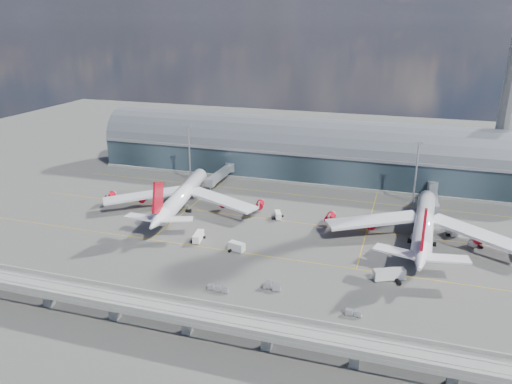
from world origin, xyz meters
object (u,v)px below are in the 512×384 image
(floodlight_mast_right, at_px, (416,171))
(service_truck_5, at_px, (278,215))
(floodlight_mast_left, at_px, (189,152))
(service_truck_2, at_px, (389,274))
(cargo_train_1, at_px, (218,289))
(service_truck_3, at_px, (476,242))
(cargo_train_2, at_px, (353,313))
(airliner_left, at_px, (181,196))
(service_truck_0, at_px, (198,237))
(airliner_right, at_px, (424,225))
(cargo_train_0, at_px, (272,286))
(service_truck_1, at_px, (237,247))
(service_truck_4, at_px, (452,231))

(floodlight_mast_right, bearing_deg, service_truck_5, -145.53)
(floodlight_mast_left, distance_m, service_truck_2, 117.59)
(service_truck_5, height_order, cargo_train_1, service_truck_5)
(service_truck_3, relative_size, cargo_train_2, 1.17)
(airliner_left, height_order, cargo_train_2, airliner_left)
(service_truck_0, xyz_separation_m, service_truck_3, (89.83, 24.70, -0.21))
(floodlight_mast_right, relative_size, airliner_right, 0.36)
(cargo_train_0, relative_size, cargo_train_2, 1.26)
(service_truck_1, xyz_separation_m, service_truck_3, (74.68, 28.32, -0.27))
(service_truck_5, distance_m, cargo_train_2, 67.44)
(service_truck_2, bearing_deg, service_truck_0, 57.42)
(cargo_train_0, xyz_separation_m, cargo_train_2, (23.44, -6.28, -0.16))
(cargo_train_0, xyz_separation_m, cargo_train_1, (-14.02, -5.50, -0.19))
(service_truck_0, bearing_deg, service_truck_5, 45.02)
(service_truck_0, xyz_separation_m, service_truck_2, (63.62, -7.73, 0.23))
(service_truck_0, bearing_deg, service_truck_1, -21.90)
(floodlight_mast_right, bearing_deg, service_truck_3, -59.96)
(floodlight_mast_left, xyz_separation_m, service_truck_1, (46.27, -64.54, -12.07))
(airliner_left, xyz_separation_m, service_truck_3, (107.67, 0.35, -4.64))
(service_truck_3, bearing_deg, service_truck_5, -139.37)
(airliner_right, height_order, cargo_train_1, airliner_right)
(floodlight_mast_right, relative_size, service_truck_4, 4.69)
(service_truck_0, distance_m, cargo_train_1, 34.32)
(service_truck_0, height_order, cargo_train_1, service_truck_0)
(floodlight_mast_left, xyz_separation_m, service_truck_5, (51.63, -33.21, -12.31))
(floodlight_mast_right, bearing_deg, cargo_train_1, -119.22)
(floodlight_mast_left, xyz_separation_m, service_truck_2, (94.73, -68.65, -11.90))
(cargo_train_2, bearing_deg, floodlight_mast_left, 43.92)
(floodlight_mast_left, distance_m, service_truck_5, 62.61)
(airliner_left, bearing_deg, floodlight_mast_right, 14.43)
(airliner_right, bearing_deg, service_truck_5, 176.71)
(service_truck_1, relative_size, cargo_train_0, 1.03)
(airliner_left, distance_m, service_truck_5, 38.77)
(floodlight_mast_left, bearing_deg, service_truck_0, -62.94)
(service_truck_0, height_order, service_truck_4, service_truck_0)
(service_truck_2, height_order, cargo_train_0, service_truck_2)
(airliner_left, relative_size, cargo_train_1, 10.28)
(cargo_train_2, bearing_deg, service_truck_1, 57.67)
(cargo_train_1, bearing_deg, service_truck_3, -59.21)
(service_truck_1, height_order, service_truck_4, service_truck_1)
(floodlight_mast_right, xyz_separation_m, airliner_left, (-86.73, -36.56, -7.71))
(service_truck_4, bearing_deg, cargo_train_2, -136.73)
(airliner_right, xyz_separation_m, service_truck_0, (-72.70, -22.84, -4.34))
(floodlight_mast_left, distance_m, cargo_train_0, 106.41)
(service_truck_2, relative_size, cargo_train_1, 1.42)
(floodlight_mast_left, height_order, cargo_train_0, floodlight_mast_left)
(cargo_train_1, height_order, cargo_train_2, cargo_train_2)
(floodlight_mast_left, relative_size, airliner_right, 0.36)
(service_truck_2, xyz_separation_m, service_truck_5, (-43.11, 35.44, -0.41))
(airliner_right, xyz_separation_m, service_truck_2, (-9.09, -30.57, -4.11))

